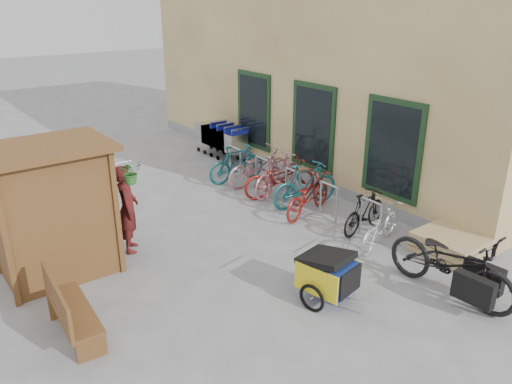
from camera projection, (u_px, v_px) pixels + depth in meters
ground at (284, 273)px, 9.07m from camera, size 80.00×80.00×0.00m
building at (355, 40)px, 14.79m from camera, size 6.07×13.00×7.00m
kiosk at (45, 194)px, 8.48m from camera, size 2.49×1.65×2.40m
bike_rack at (293, 183)px, 11.96m from camera, size 0.05×5.35×0.86m
pallet_stack at (449, 245)px, 9.65m from camera, size 1.00×1.20×0.40m
bench at (68, 309)px, 7.17m from camera, size 0.57×1.58×0.98m
shopping_carts at (221, 137)px, 15.39m from camera, size 0.63×2.13×1.13m
child_trailer at (328, 273)px, 8.11m from camera, size 0.97×1.56×0.90m
cargo_bike at (452, 264)px, 8.21m from camera, size 0.89×2.30×1.19m
person_kiosk at (128, 209)px, 9.60m from camera, size 0.65×0.76×1.76m
bike_0 at (379, 226)px, 9.95m from camera, size 1.71×1.01×0.85m
bike_1 at (364, 212)px, 10.56m from camera, size 1.54×0.65×0.90m
bike_2 at (308, 195)px, 11.37m from camera, size 1.89×1.11×0.94m
bike_3 at (306, 185)px, 11.78m from camera, size 1.85×0.73×1.09m
bike_4 at (280, 178)px, 12.37m from camera, size 2.00×1.19×0.99m
bike_5 at (278, 174)px, 12.49m from camera, size 1.87×0.90×1.09m
bike_6 at (258, 166)px, 13.20m from camera, size 1.91×0.72×1.00m
bike_7 at (237, 163)px, 13.40m from camera, size 1.73×0.58×1.03m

